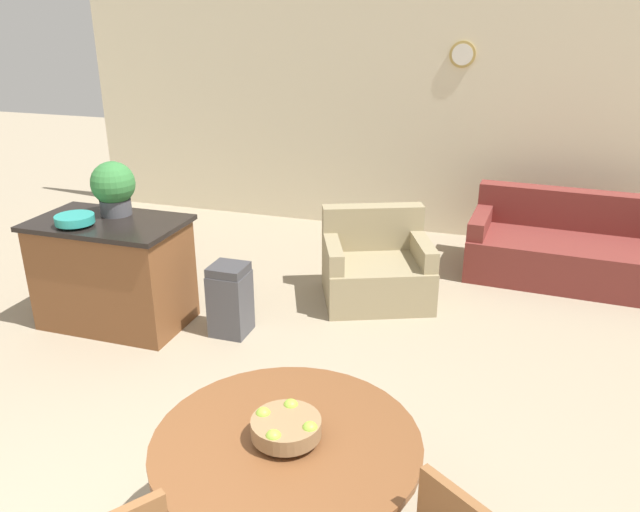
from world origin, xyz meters
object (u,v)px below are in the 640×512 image
Objects in this scene: teal_bowl at (75,219)px; couch at (575,251)px; dining_table at (287,469)px; potted_plant at (113,187)px; kitchen_island at (114,272)px; trash_bin at (230,300)px; armchair at (376,270)px; fruit_bowl at (286,427)px.

teal_bowl is 4.68m from couch.
dining_table is 3.03m from teal_bowl.
potted_plant is 0.22× the size of couch.
trash_bin is at bearing 6.98° from kitchen_island.
potted_plant reaches higher than armchair.
potted_plant reaches higher than teal_bowl.
fruit_bowl is 3.01m from kitchen_island.
dining_table is at bearing -0.90° from fruit_bowl.
teal_bowl is (-0.15, -0.19, 0.51)m from kitchen_island.
dining_table is 2.02× the size of trash_bin.
kitchen_island is at bearing 50.94° from teal_bowl.
teal_bowl is at bearing -145.16° from couch.
potted_plant is 2.42m from armchair.
teal_bowl reaches higher than fruit_bowl.
trash_bin is at bearing 121.95° from fruit_bowl.
potted_plant is 4.42m from couch.
armchair is at bearing 31.94° from teal_bowl.
trash_bin is 0.29× the size of couch.
couch is at bearing 70.13° from dining_table.
fruit_bowl is 0.27× the size of armchair.
kitchen_island is 0.57m from teal_bowl.
potted_plant is at bearing 96.99° from kitchen_island.
trash_bin is at bearing -2.51° from potted_plant.
kitchen_island is 2.32m from armchair.
teal_bowl is 0.50× the size of trash_bin.
armchair is (2.01, 1.16, -0.18)m from kitchen_island.
potted_plant is at bearing 137.82° from fruit_bowl.
teal_bowl is 0.68× the size of potted_plant.
potted_plant is (0.13, 0.36, 0.18)m from teal_bowl.
couch reaches higher than dining_table.
kitchen_island reaches higher than couch.
trash_bin is 3.49m from couch.
teal_bowl is 1.39m from trash_bin.
potted_plant reaches higher than kitchen_island.
couch is (2.78, 2.11, -0.02)m from trash_bin.
fruit_bowl is 0.25× the size of kitchen_island.
potted_plant reaches higher than dining_table.
couch and armchair have the same top height.
potted_plant is 0.74× the size of trash_bin.
armchair is (2.03, 0.99, -0.88)m from potted_plant.
dining_table is at bearing -40.03° from kitchen_island.
fruit_bowl is 0.70× the size of potted_plant.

